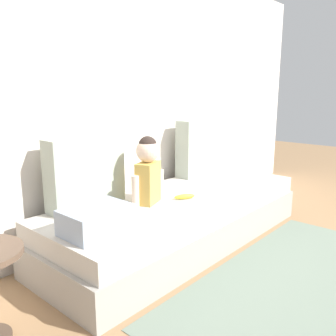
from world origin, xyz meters
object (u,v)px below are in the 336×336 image
at_px(throw_pillow_right, 197,147).
at_px(banana, 185,196).
at_px(toddler, 148,168).
at_px(folded_blanket, 97,220).
at_px(throw_pillow_left, 86,172).
at_px(couch, 180,219).

relative_size(throw_pillow_right, banana, 3.20).
relative_size(toddler, folded_blanket, 1.26).
bearing_deg(banana, toddler, 149.29).
height_order(throw_pillow_left, toddler, throw_pillow_left).
bearing_deg(throw_pillow_left, banana, -35.19).
distance_m(throw_pillow_left, throw_pillow_right, 1.32).
distance_m(throw_pillow_left, toddler, 0.45).
bearing_deg(banana, throw_pillow_right, 30.69).
relative_size(throw_pillow_left, folded_blanket, 1.49).
distance_m(throw_pillow_right, toddler, 1.00).
distance_m(throw_pillow_left, banana, 0.77).
bearing_deg(couch, banana, -123.25).
bearing_deg(throw_pillow_left, toddler, -38.11).
height_order(couch, throw_pillow_right, throw_pillow_right).
distance_m(toddler, banana, 0.38).
distance_m(throw_pillow_right, banana, 0.87).
distance_m(couch, throw_pillow_left, 0.87).
xyz_separation_m(couch, banana, (-0.06, -0.09, 0.22)).
distance_m(couch, toddler, 0.56).
xyz_separation_m(couch, throw_pillow_right, (0.66, 0.34, 0.47)).
bearing_deg(couch, throw_pillow_left, 152.82).
bearing_deg(couch, toddler, 168.51).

